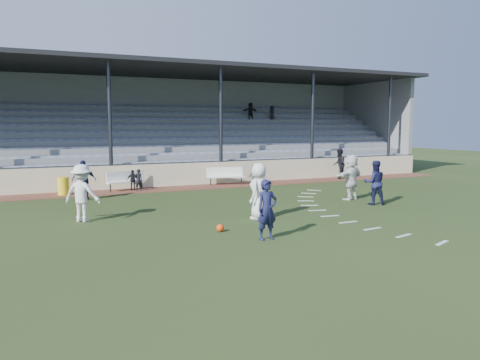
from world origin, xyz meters
name	(u,v)px	position (x,y,z in m)	size (l,w,h in m)	color
ground	(273,230)	(0.00, 0.00, 0.00)	(90.00, 90.00, 0.00)	#243515
cinder_track	(175,188)	(0.00, 10.50, 0.01)	(34.00, 2.00, 0.02)	#582F23
retaining_wall	(170,175)	(0.00, 11.55, 0.60)	(34.00, 0.18, 1.20)	beige
bench_left	(126,179)	(-2.44, 10.85, 0.58)	(2.03, 0.98, 0.95)	white
bench_right	(225,174)	(2.91, 10.80, 0.58)	(2.04, 0.82, 0.95)	white
trash_bin	(63,186)	(-5.38, 10.51, 0.43)	(0.51, 0.51, 0.82)	yellow
football	(220,228)	(-1.59, 0.47, 0.12)	(0.24, 0.24, 0.24)	#E43D0D
player_white_lead	(259,191)	(0.40, 1.79, 0.97)	(0.95, 0.62, 1.95)	silver
player_navy_lead	(267,210)	(-0.74, -0.97, 0.86)	(0.63, 0.41, 1.72)	#15183C
player_navy_mid	(375,183)	(6.02, 2.44, 0.91)	(0.88, 0.69, 1.81)	#15183C
player_white_wing	(82,193)	(-5.23, 3.80, 0.97)	(1.25, 0.72, 1.94)	silver
player_navy_wing	(84,180)	(-4.66, 8.62, 0.86)	(1.01, 0.42, 1.73)	#15183C
player_white_back	(351,177)	(5.98, 3.94, 0.99)	(1.83, 0.58, 1.98)	silver
official	(339,164)	(10.25, 10.57, 0.93)	(0.89, 0.69, 1.83)	black
sub_left_near	(138,180)	(-1.93, 10.36, 0.56)	(0.39, 0.26, 1.08)	black
sub_left_far	(133,180)	(-2.13, 10.64, 0.53)	(0.60, 0.25, 1.02)	black
sub_right	(255,174)	(4.59, 10.57, 0.55)	(0.68, 0.39, 1.05)	black
grandstand	(148,142)	(0.01, 16.26, 2.20)	(34.60, 9.00, 6.61)	gray
penalty_arc	(378,219)	(4.12, 0.00, 0.01)	(3.89, 14.63, 0.01)	silver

